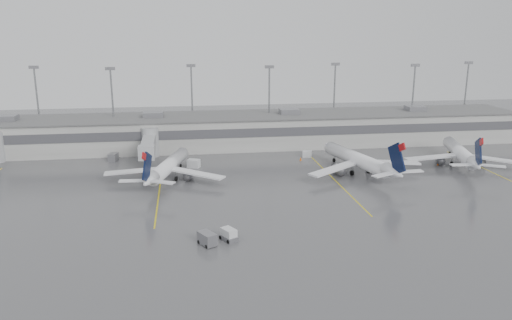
{
  "coord_description": "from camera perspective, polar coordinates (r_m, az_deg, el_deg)",
  "views": [
    {
      "loc": [
        -12.37,
        -68.82,
        29.75
      ],
      "look_at": [
        1.23,
        24.0,
        5.0
      ],
      "focal_mm": 35.0,
      "sensor_mm": 36.0,
      "label": 1
    }
  ],
  "objects": [
    {
      "name": "stand_markings",
      "position": [
        98.25,
        -0.71,
        -2.84
      ],
      "size": [
        105.25,
        40.0,
        0.01
      ],
      "color": "yellow",
      "rests_on": "ground"
    },
    {
      "name": "light_masts",
      "position": [
        134.31,
        -3.0,
        7.18
      ],
      "size": [
        142.4,
        8.0,
        20.6
      ],
      "color": "gray",
      "rests_on": "ground"
    },
    {
      "name": "cone_d",
      "position": [
        119.5,
        20.08,
        -0.39
      ],
      "size": [
        0.43,
        0.43,
        0.68
      ],
      "primitive_type": "cone",
      "color": "#DB5604",
      "rests_on": "ground"
    },
    {
      "name": "terminal",
      "position": [
        129.94,
        -2.72,
        3.41
      ],
      "size": [
        152.0,
        17.0,
        9.45
      ],
      "color": "#9B9B97",
      "rests_on": "ground"
    },
    {
      "name": "baggage_cart",
      "position": [
        71.84,
        -5.62,
        -8.92
      ],
      "size": [
        2.85,
        3.3,
        1.84
      ],
      "rotation": [
        0.0,
        0.0,
        0.52
      ],
      "color": "slate",
      "rests_on": "ground"
    },
    {
      "name": "gse_uld_c",
      "position": [
        119.73,
        5.86,
        0.69
      ],
      "size": [
        2.45,
        1.94,
        1.53
      ],
      "primitive_type": "cube",
      "rotation": [
        0.0,
        0.0,
        -0.26
      ],
      "color": "silver",
      "rests_on": "ground"
    },
    {
      "name": "baggage_tug",
      "position": [
        73.23,
        -3.13,
        -8.62
      ],
      "size": [
        2.81,
        3.21,
        1.76
      ],
      "rotation": [
        0.0,
        0.0,
        0.52
      ],
      "color": "silver",
      "rests_on": "ground"
    },
    {
      "name": "ground",
      "position": [
        75.98,
        1.72,
        -8.28
      ],
      "size": [
        260.0,
        260.0,
        0.0
      ],
      "primitive_type": "plane",
      "color": "#4C4B4E",
      "rests_on": "ground"
    },
    {
      "name": "cone_b",
      "position": [
        110.28,
        -13.37,
        -1.08
      ],
      "size": [
        0.47,
        0.47,
        0.75
      ],
      "primitive_type": "cone",
      "color": "#DB5604",
      "rests_on": "ground"
    },
    {
      "name": "cone_c",
      "position": [
        116.64,
        5.12,
        0.14
      ],
      "size": [
        0.5,
        0.5,
        0.79
      ],
      "primitive_type": "cone",
      "color": "#DB5604",
      "rests_on": "ground"
    },
    {
      "name": "gse_loader",
      "position": [
        120.37,
        -15.99,
        0.32
      ],
      "size": [
        2.23,
        3.1,
        1.77
      ],
      "primitive_type": "cube",
      "rotation": [
        0.0,
        0.0,
        -0.17
      ],
      "color": "slate",
      "rests_on": "ground"
    },
    {
      "name": "jet_mid_left",
      "position": [
        102.1,
        -10.13,
        -0.76
      ],
      "size": [
        23.88,
        27.15,
        9.01
      ],
      "rotation": [
        0.0,
        0.0,
        -0.28
      ],
      "color": "white",
      "rests_on": "ground"
    },
    {
      "name": "jet_mid_right",
      "position": [
        107.11,
        11.75,
        0.0
      ],
      "size": [
        25.87,
        29.34,
        9.65
      ],
      "rotation": [
        0.0,
        0.0,
        0.24
      ],
      "color": "white",
      "rests_on": "ground"
    },
    {
      "name": "jet_far_right",
      "position": [
        120.07,
        22.42,
        0.71
      ],
      "size": [
        24.55,
        27.91,
        9.26
      ],
      "rotation": [
        0.0,
        0.0,
        -0.28
      ],
      "color": "white",
      "rests_on": "ground"
    },
    {
      "name": "jet_bridge_right",
      "position": [
        117.7,
        -12.09,
        1.75
      ],
      "size": [
        4.0,
        17.2,
        7.0
      ],
      "color": "#96989B",
      "rests_on": "ground"
    },
    {
      "name": "gse_uld_b",
      "position": [
        110.96,
        -7.14,
        -0.4
      ],
      "size": [
        3.07,
        2.65,
        1.83
      ],
      "primitive_type": "cube",
      "rotation": [
        0.0,
        0.0,
        -0.43
      ],
      "color": "silver",
      "rests_on": "ground"
    }
  ]
}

